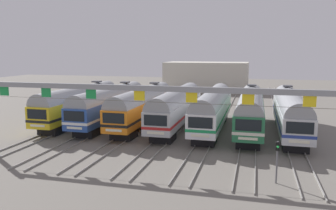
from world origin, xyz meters
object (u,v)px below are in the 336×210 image
(commuter_train_white, at_px, (213,108))
(commuter_train_silver, at_px, (290,111))
(commuter_train_stainless, at_px, (177,106))
(yard_signal_mast, at_px, (277,154))
(commuter_train_yellow, at_px, (80,102))
(commuter_train_green, at_px, (250,109))
(commuter_train_blue, at_px, (111,103))
(commuter_train_orange, at_px, (143,105))
(catenary_gantry, at_px, (139,98))

(commuter_train_white, relative_size, commuter_train_silver, 1.00)
(commuter_train_stainless, relative_size, yard_signal_mast, 5.95)
(commuter_train_yellow, distance_m, commuter_train_green, 21.54)
(yard_signal_mast, bearing_deg, commuter_train_stainless, 124.86)
(commuter_train_blue, relative_size, yard_signal_mast, 5.95)
(commuter_train_orange, distance_m, commuter_train_silver, 17.23)
(commuter_train_white, distance_m, catenary_gantry, 14.43)
(commuter_train_blue, bearing_deg, commuter_train_orange, 0.00)
(commuter_train_blue, xyz_separation_m, yard_signal_mast, (19.38, -15.47, -0.57))
(commuter_train_yellow, bearing_deg, yard_signal_mast, -33.14)
(commuter_train_orange, bearing_deg, commuter_train_blue, 180.00)
(commuter_train_orange, distance_m, commuter_train_stainless, 4.31)
(commuter_train_green, distance_m, yard_signal_mast, 15.62)
(commuter_train_blue, xyz_separation_m, commuter_train_orange, (4.31, 0.00, 0.00))
(commuter_train_stainless, bearing_deg, catenary_gantry, -90.00)
(commuter_train_yellow, xyz_separation_m, yard_signal_mast, (23.69, -15.47, -0.57))
(commuter_train_silver, bearing_deg, commuter_train_orange, 180.00)
(commuter_train_yellow, xyz_separation_m, commuter_train_orange, (8.61, 0.00, 0.00))
(commuter_train_white, bearing_deg, commuter_train_blue, 179.98)
(commuter_train_green, height_order, catenary_gantry, catenary_gantry)
(commuter_train_white, xyz_separation_m, commuter_train_silver, (8.61, 0.00, 0.00))
(commuter_train_silver, height_order, catenary_gantry, catenary_gantry)
(commuter_train_orange, height_order, commuter_train_silver, same)
(commuter_train_stainless, distance_m, yard_signal_mast, 18.85)
(commuter_train_blue, bearing_deg, commuter_train_green, 0.00)
(commuter_train_orange, height_order, catenary_gantry, catenary_gantry)
(commuter_train_green, height_order, commuter_train_silver, same)
(commuter_train_stainless, xyz_separation_m, commuter_train_silver, (12.92, 0.00, 0.00))
(commuter_train_stainless, height_order, commuter_train_silver, commuter_train_silver)
(commuter_train_white, distance_m, commuter_train_silver, 8.61)
(commuter_train_yellow, height_order, yard_signal_mast, commuter_train_yellow)
(commuter_train_stainless, bearing_deg, commuter_train_blue, 179.97)
(commuter_train_green, xyz_separation_m, commuter_train_silver, (4.31, 0.00, 0.00))
(commuter_train_silver, bearing_deg, commuter_train_stainless, -179.98)
(commuter_train_blue, height_order, commuter_train_orange, same)
(commuter_train_yellow, bearing_deg, commuter_train_green, 0.00)
(commuter_train_white, bearing_deg, catenary_gantry, -107.70)
(commuter_train_white, bearing_deg, commuter_train_orange, 179.97)
(commuter_train_white, relative_size, commuter_train_green, 1.00)
(commuter_train_white, bearing_deg, commuter_train_silver, 0.03)
(commuter_train_blue, relative_size, commuter_train_orange, 1.00)
(commuter_train_yellow, distance_m, yard_signal_mast, 28.30)
(commuter_train_green, height_order, yard_signal_mast, commuter_train_green)
(commuter_train_stainless, relative_size, commuter_train_silver, 1.00)
(commuter_train_blue, bearing_deg, catenary_gantry, -57.45)
(commuter_train_stainless, distance_m, commuter_train_silver, 12.92)
(commuter_train_blue, distance_m, commuter_train_silver, 21.54)
(catenary_gantry, distance_m, yard_signal_mast, 11.44)
(commuter_train_silver, height_order, yard_signal_mast, commuter_train_silver)
(commuter_train_green, bearing_deg, commuter_train_silver, 0.00)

